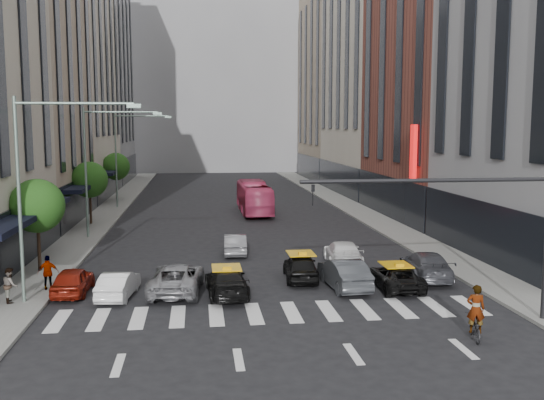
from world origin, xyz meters
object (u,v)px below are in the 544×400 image
object	(u,v)px
streetlamp_far	(126,147)
bus	(254,197)
streetlamp_near	(41,172)
pedestrian_far	(48,273)
car_white_front	(118,284)
taxi_left	(227,282)
streetlamp_mid	(99,155)
pedestrian_near	(10,285)
taxi_center	(301,267)
car_red	(73,281)
motorcycle	(475,328)

from	to	relation	value
streetlamp_far	bus	size ratio (longest dim) A/B	0.87
streetlamp_near	pedestrian_far	world-z (taller)	streetlamp_near
car_white_front	taxi_left	bearing A→B (deg)	-176.42
car_white_front	streetlamp_mid	bearing A→B (deg)	-71.80
bus	pedestrian_near	size ratio (longest dim) A/B	6.66
streetlamp_near	streetlamp_mid	world-z (taller)	same
streetlamp_near	streetlamp_far	xyz separation A→B (m)	(0.00, 32.00, 0.00)
bus	pedestrian_near	distance (m)	30.30
streetlamp_mid	taxi_left	world-z (taller)	streetlamp_mid
streetlamp_far	taxi_center	bearing A→B (deg)	-67.76
taxi_center	pedestrian_far	bearing A→B (deg)	7.89
streetlamp_far	car_red	world-z (taller)	streetlamp_far
pedestrian_near	bus	bearing A→B (deg)	-46.28
streetlamp_near	bus	distance (m)	29.97
streetlamp_mid	taxi_left	xyz separation A→B (m)	(8.02, -15.60, -5.25)
streetlamp_far	pedestrian_near	xyz separation A→B (m)	(-1.52, -32.03, -4.98)
car_red	pedestrian_far	distance (m)	1.30
motorcycle	pedestrian_far	xyz separation A→B (m)	(-17.25, 8.53, 0.53)
streetlamp_mid	pedestrian_far	distance (m)	14.91
taxi_left	motorcycle	world-z (taller)	taxi_left
streetlamp_near	car_red	xyz separation A→B (m)	(0.84, 1.55, -5.26)
streetlamp_near	taxi_left	bearing A→B (deg)	2.86
bus	car_white_front	bearing A→B (deg)	71.21
streetlamp_near	car_white_front	distance (m)	6.14
streetlamp_near	pedestrian_far	size ratio (longest dim) A/B	5.48
streetlamp_near	pedestrian_near	world-z (taller)	streetlamp_near
car_red	taxi_center	bearing A→B (deg)	-172.60
streetlamp_mid	taxi_left	distance (m)	18.31
streetlamp_mid	car_white_front	distance (m)	16.48
streetlamp_near	pedestrian_near	xyz separation A→B (m)	(-1.52, -0.03, -4.98)
taxi_center	pedestrian_near	distance (m)	13.75
car_white_front	pedestrian_far	bearing A→B (deg)	-13.06
car_red	streetlamp_mid	bearing A→B (deg)	-85.60
car_white_front	motorcycle	world-z (taller)	car_white_front
taxi_center	taxi_left	bearing A→B (deg)	35.25
streetlamp_near	car_white_front	size ratio (longest dim) A/B	2.42
streetlamp_far	car_red	bearing A→B (deg)	-88.41
streetlamp_near	streetlamp_far	world-z (taller)	same
car_white_front	pedestrian_near	xyz separation A→B (m)	(-4.56, -0.72, 0.31)
streetlamp_mid	streetlamp_far	distance (m)	16.00
motorcycle	pedestrian_near	world-z (taller)	pedestrian_near
streetlamp_near	taxi_center	size ratio (longest dim) A/B	2.23
pedestrian_near	pedestrian_far	size ratio (longest dim) A/B	0.94
car_red	pedestrian_near	xyz separation A→B (m)	(-2.36, -1.58, 0.28)
car_white_front	taxi_left	distance (m)	4.99
motorcycle	streetlamp_mid	bearing A→B (deg)	-38.45
car_red	pedestrian_near	distance (m)	2.85
car_white_front	bus	world-z (taller)	bus
car_red	taxi_center	size ratio (longest dim) A/B	0.94
streetlamp_mid	taxi_center	bearing A→B (deg)	-47.89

